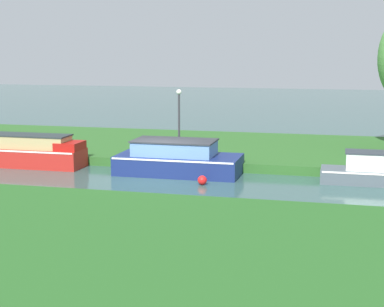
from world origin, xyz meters
TOP-DOWN VIEW (x-y plane):
  - ground_plane at (0.00, 0.00)m, footprint 120.00×120.00m
  - riverbank_far at (0.00, 7.00)m, footprint 72.00×10.00m
  - riverbank_near at (0.00, -9.00)m, footprint 72.00×10.00m
  - red_barge at (-6.61, 1.20)m, footprint 5.81×1.56m
  - navy_narrowboat at (0.53, 1.20)m, footprint 5.24×2.38m
  - lamp_post at (-0.06, 3.61)m, footprint 0.24×0.24m
  - mooring_post_far at (-7.02, 2.56)m, footprint 0.15×0.15m
  - channel_buoy at (2.03, -0.64)m, footprint 0.37×0.37m

SIDE VIEW (x-z plane):
  - ground_plane at x=0.00m, z-range 0.00..0.00m
  - channel_buoy at x=2.03m, z-range 0.00..0.37m
  - riverbank_far at x=0.00m, z-range 0.00..0.40m
  - riverbank_near at x=0.00m, z-range 0.00..0.40m
  - navy_narrowboat at x=0.53m, z-range -0.11..1.35m
  - red_barge at x=-6.61m, z-range -0.09..1.37m
  - mooring_post_far at x=-7.02m, z-range 0.40..0.93m
  - lamp_post at x=-0.06m, z-range 0.78..3.81m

